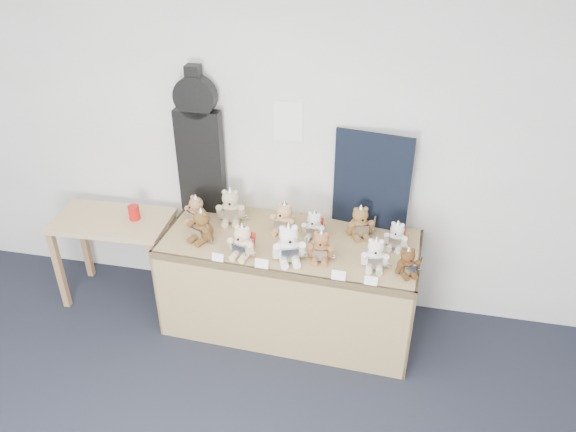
% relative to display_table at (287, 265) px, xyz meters
% --- Properties ---
extents(room_shell, '(6.00, 6.00, 6.00)m').
position_rel_display_table_xyz_m(room_shell, '(-0.10, 0.48, 0.92)').
color(room_shell, white).
rests_on(room_shell, floor).
extents(display_table, '(1.89, 0.85, 0.78)m').
position_rel_display_table_xyz_m(display_table, '(0.00, 0.00, 0.00)').
color(display_table, '#9B824F').
rests_on(display_table, floor).
extents(side_table, '(0.92, 0.54, 0.75)m').
position_rel_display_table_xyz_m(side_table, '(-1.43, 0.12, 0.02)').
color(side_table, tan).
rests_on(side_table, floor).
extents(guitar_case, '(0.35, 0.11, 1.15)m').
position_rel_display_table_xyz_m(guitar_case, '(-0.75, 0.39, 0.73)').
color(guitar_case, black).
rests_on(guitar_case, display_table).
extents(navy_board, '(0.56, 0.11, 0.75)m').
position_rel_display_table_xyz_m(navy_board, '(0.53, 0.40, 0.54)').
color(navy_board, black).
rests_on(navy_board, display_table).
extents(red_cup, '(0.09, 0.09, 0.12)m').
position_rel_display_table_xyz_m(red_cup, '(-1.25, 0.16, 0.20)').
color(red_cup, red).
rests_on(red_cup, side_table).
extents(teddy_front_far_left, '(0.22, 0.22, 0.28)m').
position_rel_display_table_xyz_m(teddy_front_far_left, '(-0.62, -0.04, 0.28)').
color(teddy_front_far_left, brown).
rests_on(teddy_front_far_left, display_table).
extents(teddy_front_left, '(0.22, 0.20, 0.27)m').
position_rel_display_table_xyz_m(teddy_front_left, '(-0.28, -0.17, 0.27)').
color(teddy_front_left, beige).
rests_on(teddy_front_left, display_table).
extents(teddy_front_centre, '(0.26, 0.24, 0.31)m').
position_rel_display_table_xyz_m(teddy_front_centre, '(0.04, -0.16, 0.29)').
color(teddy_front_centre, white).
rests_on(teddy_front_centre, display_table).
extents(teddy_front_right, '(0.21, 0.17, 0.25)m').
position_rel_display_table_xyz_m(teddy_front_right, '(0.25, -0.10, 0.27)').
color(teddy_front_right, '#915C37').
rests_on(teddy_front_right, display_table).
extents(teddy_front_far_right, '(0.21, 0.17, 0.26)m').
position_rel_display_table_xyz_m(teddy_front_far_right, '(0.62, -0.12, 0.27)').
color(teddy_front_far_right, white).
rests_on(teddy_front_far_right, display_table).
extents(teddy_front_end, '(0.18, 0.18, 0.22)m').
position_rel_display_table_xyz_m(teddy_front_end, '(0.84, -0.15, 0.25)').
color(teddy_front_end, '#52341C').
rests_on(teddy_front_end, display_table).
extents(teddy_back_left, '(0.25, 0.22, 0.30)m').
position_rel_display_table_xyz_m(teddy_back_left, '(-0.49, 0.25, 0.29)').
color(teddy_back_left, '#BEAC8A').
rests_on(teddy_back_left, display_table).
extents(teddy_back_centre_left, '(0.22, 0.21, 0.27)m').
position_rel_display_table_xyz_m(teddy_back_centre_left, '(-0.07, 0.19, 0.27)').
color(teddy_back_centre_left, tan).
rests_on(teddy_back_centre_left, display_table).
extents(teddy_back_centre_right, '(0.19, 0.17, 0.24)m').
position_rel_display_table_xyz_m(teddy_back_centre_right, '(0.16, 0.16, 0.26)').
color(teddy_back_centre_right, white).
rests_on(teddy_back_centre_right, display_table).
extents(teddy_back_right, '(0.22, 0.21, 0.27)m').
position_rel_display_table_xyz_m(teddy_back_right, '(0.49, 0.25, 0.27)').
color(teddy_back_right, brown).
rests_on(teddy_back_right, display_table).
extents(teddy_back_end, '(0.19, 0.17, 0.23)m').
position_rel_display_table_xyz_m(teddy_back_end, '(0.75, 0.15, 0.26)').
color(teddy_back_end, silver).
rests_on(teddy_back_end, display_table).
extents(teddy_back_far_left, '(0.20, 0.20, 0.25)m').
position_rel_display_table_xyz_m(teddy_back_far_left, '(-0.74, 0.18, 0.27)').
color(teddy_back_far_left, '#A6764D').
rests_on(teddy_back_far_left, display_table).
extents(entry_card_a, '(0.08, 0.02, 0.06)m').
position_rel_display_table_xyz_m(entry_card_a, '(-0.43, -0.28, 0.20)').
color(entry_card_a, white).
rests_on(entry_card_a, display_table).
extents(entry_card_b, '(0.09, 0.02, 0.07)m').
position_rel_display_table_xyz_m(entry_card_b, '(-0.12, -0.29, 0.20)').
color(entry_card_b, white).
rests_on(entry_card_b, display_table).
extents(entry_card_c, '(0.09, 0.02, 0.07)m').
position_rel_display_table_xyz_m(entry_card_c, '(0.41, -0.31, 0.20)').
color(entry_card_c, white).
rests_on(entry_card_c, display_table).
extents(entry_card_d, '(0.09, 0.02, 0.06)m').
position_rel_display_table_xyz_m(entry_card_d, '(0.62, -0.32, 0.20)').
color(entry_card_d, white).
rests_on(entry_card_d, display_table).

